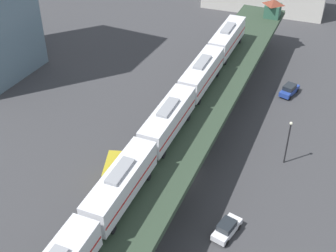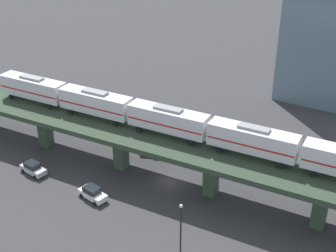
{
  "view_description": "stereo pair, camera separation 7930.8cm",
  "coord_description": "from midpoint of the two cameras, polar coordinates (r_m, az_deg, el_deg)",
  "views": [
    {
      "loc": [
        19.01,
        -43.73,
        42.42
      ],
      "look_at": [
        -1.34,
        -1.14,
        8.45
      ],
      "focal_mm": 50.0,
      "sensor_mm": 36.0,
      "label": 1
    },
    {
      "loc": [
        49.75,
        29.32,
        39.39
      ],
      "look_at": [
        -1.34,
        -1.14,
        8.45
      ],
      "focal_mm": 50.0,
      "sensor_mm": 36.0,
      "label": 2
    }
  ],
  "objects": [
    {
      "name": "street_car_white",
      "position": [
        47.27,
        18.95,
        -32.58
      ],
      "size": [
        2.53,
        4.64,
        1.89
      ],
      "color": "silver",
      "rests_on": "ground"
    },
    {
      "name": "elevated_viaduct",
      "position": [
        49.5,
        31.16,
        -22.59
      ],
      "size": [
        13.08,
        92.31,
        6.95
      ],
      "color": "#2C3D2C",
      "rests_on": "ground"
    },
    {
      "name": "ground_plane",
      "position": [
        53.92,
        29.65,
        -26.87
      ],
      "size": [
        400.0,
        400.0,
        0.0
      ],
      "primitive_type": "plane",
      "color": "#38383A"
    },
    {
      "name": "subway_train",
      "position": [
        47.96,
        31.09,
        -18.41
      ],
      "size": [
        6.0,
        62.46,
        4.45
      ],
      "color": "silver",
      "rests_on": "elevated_viaduct"
    },
    {
      "name": "office_tower",
      "position": [
        83.91,
        41.76,
        4.54
      ],
      "size": [
        16.0,
        16.0,
        36.0
      ],
      "color": "slate",
      "rests_on": "ground"
    },
    {
      "name": "delivery_truck",
      "position": [
        56.94,
        24.56,
        -19.14
      ],
      "size": [
        4.66,
        7.53,
        3.2
      ],
      "color": "#333338",
      "rests_on": "ground"
    },
    {
      "name": "street_lamp",
      "position": [
        45.86,
        42.95,
        -36.88
      ],
      "size": [
        0.44,
        0.44,
        6.94
      ],
      "color": "black",
      "rests_on": "ground"
    },
    {
      "name": "street_car_silver",
      "position": [
        48.96,
        3.9,
        -27.34
      ],
      "size": [
        2.37,
        4.59,
        1.89
      ],
      "color": "#B7BABF",
      "rests_on": "ground"
    }
  ]
}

